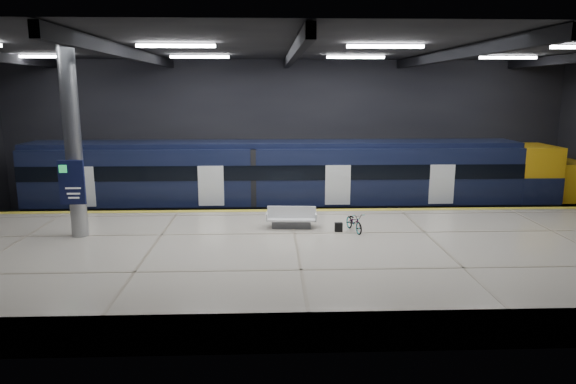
{
  "coord_description": "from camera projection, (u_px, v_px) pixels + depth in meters",
  "views": [
    {
      "loc": [
        -0.95,
        -19.73,
        6.48
      ],
      "look_at": [
        -0.15,
        1.5,
        2.2
      ],
      "focal_mm": 32.0,
      "sensor_mm": 36.0,
      "label": 1
    }
  ],
  "objects": [
    {
      "name": "pannier_bag",
      "position": [
        339.0,
        227.0,
        19.67
      ],
      "size": [
        0.3,
        0.18,
        0.35
      ],
      "primitive_type": "cube",
      "rotation": [
        0.0,
        0.0,
        -0.01
      ],
      "color": "black",
      "rests_on": "platform"
    },
    {
      "name": "bench",
      "position": [
        292.0,
        220.0,
        20.2
      ],
      "size": [
        2.02,
        0.95,
        0.87
      ],
      "rotation": [
        0.0,
        0.0,
        -0.07
      ],
      "color": "#595B60",
      "rests_on": "platform"
    },
    {
      "name": "bicycle",
      "position": [
        354.0,
        222.0,
        19.65
      ],
      "size": [
        0.82,
        1.5,
        0.75
      ],
      "primitive_type": "imported",
      "rotation": [
        0.0,
        0.0,
        0.24
      ],
      "color": "#99999E",
      "rests_on": "platform"
    },
    {
      "name": "safety_strip",
      "position": [
        290.0,
        210.0,
        23.12
      ],
      "size": [
        30.0,
        0.4,
        0.01
      ],
      "primitive_type": "cube",
      "color": "gold",
      "rests_on": "platform"
    },
    {
      "name": "train",
      "position": [
        310.0,
        179.0,
        25.67
      ],
      "size": [
        29.4,
        2.84,
        3.79
      ],
      "color": "black",
      "rests_on": "ground"
    },
    {
      "name": "info_column",
      "position": [
        73.0,
        146.0,
        18.46
      ],
      "size": [
        0.9,
        0.78,
        6.9
      ],
      "color": "#9EA0A5",
      "rests_on": "platform"
    },
    {
      "name": "room_shell",
      "position": [
        293.0,
        109.0,
        19.52
      ],
      "size": [
        30.1,
        16.1,
        8.05
      ],
      "color": "black",
      "rests_on": "ground"
    },
    {
      "name": "ground",
      "position": [
        293.0,
        253.0,
        20.65
      ],
      "size": [
        30.0,
        30.0,
        0.0
      ],
      "primitive_type": "plane",
      "color": "black",
      "rests_on": "ground"
    },
    {
      "name": "platform",
      "position": [
        296.0,
        260.0,
        18.09
      ],
      "size": [
        30.0,
        11.0,
        1.1
      ],
      "primitive_type": "cube",
      "color": "beige",
      "rests_on": "ground"
    },
    {
      "name": "rails",
      "position": [
        288.0,
        217.0,
        26.02
      ],
      "size": [
        30.0,
        1.52,
        0.16
      ],
      "color": "gray",
      "rests_on": "ground"
    }
  ]
}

